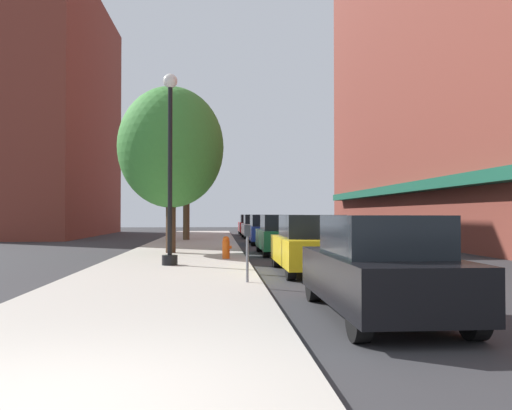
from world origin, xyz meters
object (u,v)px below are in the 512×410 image
Objects in this scene: parking_meter_near at (247,246)px; car_red at (250,225)px; car_black at (379,268)px; car_yellow at (310,245)px; tree_near at (171,148)px; tree_mid at (186,168)px; car_white at (255,227)px; lamppost at (170,165)px; car_green at (281,235)px; fire_hydrant at (226,247)px; car_blue at (265,230)px.

car_red is (1.95, 30.41, -0.14)m from parking_meter_near.
car_yellow is (0.00, 6.30, 0.00)m from car_black.
car_black is at bearing -70.54° from tree_near.
tree_near reaches higher than tree_mid.
car_black is 1.00× the size of car_white.
lamppost reaches higher than car_green.
car_white is at bearing 78.43° from lamppost.
tree_mid is at bearing 90.16° from tree_near.
tree_near is 1.57× the size of car_yellow.
tree_mid is 1.52× the size of car_red.
lamppost is at bearing -88.30° from tree_mid.
lamppost is 3.87m from fire_hydrant.
lamppost is at bearing 163.19° from car_yellow.
tree_mid is (-2.23, 13.60, 4.04)m from fire_hydrant.
fire_hydrant is 0.18× the size of car_black.
parking_meter_near is at bearing -86.48° from fire_hydrant.
tree_mid is at bearing -113.86° from car_red.
car_red is (0.00, 13.61, 0.00)m from car_blue.
car_red is at bearing 66.48° from tree_mid.
fire_hydrant is 0.18× the size of car_white.
car_white is at bearing 88.18° from car_black.
car_black is (4.10, -7.72, -2.39)m from lamppost.
fire_hydrant is at bearing -53.33° from tree_near.
tree_mid is (-0.47, 15.76, 1.35)m from lamppost.
tree_near reaches higher than car_blue.
tree_near is 21.92m from car_red.
lamppost is 1.37× the size of car_green.
car_red is (4.10, 26.26, -2.39)m from lamppost.
lamppost is 1.37× the size of car_yellow.
lamppost is 1.37× the size of car_blue.
car_yellow is 1.00× the size of car_red.
tree_near is 1.57× the size of car_green.
car_white is (4.57, 4.26, -3.75)m from tree_mid.
car_yellow is 21.44m from car_white.
parking_meter_near is at bearing -94.01° from car_red.
tree_near is at bearing 105.60° from parking_meter_near.
car_green is (2.34, 3.27, 0.29)m from fire_hydrant.
car_white is (2.34, 17.86, 0.29)m from fire_hydrant.
car_red is (0.00, 33.98, 0.00)m from car_black.
lamppost is 13.52m from car_blue.
car_red reaches higher than fire_hydrant.
car_red is at bearing 84.46° from fire_hydrant.
car_red is (4.57, 10.50, -3.75)m from tree_mid.
parking_meter_near is at bearing -97.25° from car_blue.
tree_mid is at bearing 99.31° from fire_hydrant.
tree_mid is at bearing 99.18° from car_black.
tree_near is at bearing -102.46° from car_red.
lamppost is 1.37× the size of car_black.
car_white is 6.24m from car_red.
car_green is at bearing 92.27° from car_yellow.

